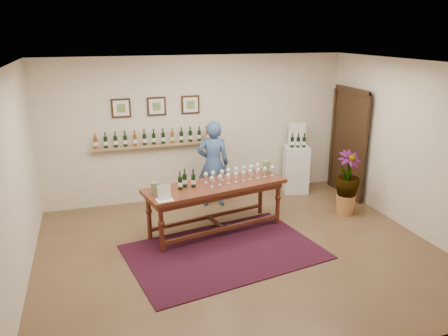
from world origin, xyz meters
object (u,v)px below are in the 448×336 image
object	(u,v)px
tasting_table	(216,191)
person	(213,164)
potted_plant	(347,183)
display_pedestal	(296,169)

from	to	relation	value
tasting_table	person	size ratio (longest dim) A/B	1.49
tasting_table	potted_plant	size ratio (longest dim) A/B	2.40
display_pedestal	person	distance (m)	1.89
tasting_table	person	xyz separation A→B (m)	(0.28, 1.14, 0.12)
display_pedestal	person	xyz separation A→B (m)	(-1.84, -0.21, 0.34)
tasting_table	person	world-z (taller)	person
person	tasting_table	bearing A→B (deg)	88.94
tasting_table	potted_plant	xyz separation A→B (m)	(2.46, -0.03, -0.11)
person	potted_plant	bearing A→B (deg)	164.64
tasting_table	potted_plant	bearing A→B (deg)	-12.75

